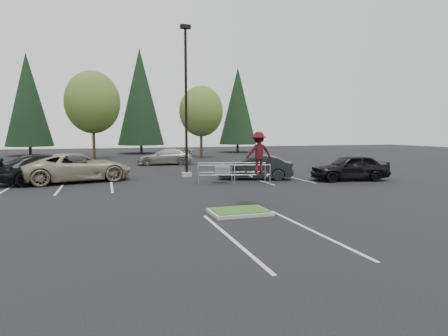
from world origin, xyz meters
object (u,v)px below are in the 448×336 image
object	(u,v)px
car_r_charc	(256,167)
car_far_silver	(165,157)
car_r_black	(350,167)
decid_c	(201,113)
conif_c	(238,106)
light_pole	(186,110)
decid_b	(93,104)
cart_corral	(225,171)
conif_b	(140,97)
car_l_black	(50,169)
car_l_tan	(77,167)
conif_a	(28,100)
skateboarder	(259,153)

from	to	relation	value
car_r_charc	car_far_silver	xyz separation A→B (m)	(-3.98, 12.43, -0.03)
car_r_black	car_far_silver	distance (m)	17.54
decid_c	conif_c	distance (m)	12.65
light_pole	decid_b	size ratio (longest dim) A/B	1.05
car_r_black	cart_corral	bearing A→B (deg)	-89.12
conif_c	conif_b	bearing A→B (deg)	175.91
conif_b	conif_c	world-z (taller)	conif_b
car_far_silver	car_r_black	bearing A→B (deg)	39.14
decid_b	car_r_charc	world-z (taller)	decid_b
decid_b	conif_b	xyz separation A→B (m)	(6.01, 9.97, 1.81)
light_pole	car_l_black	world-z (taller)	light_pole
car_l_tan	car_r_charc	xyz separation A→B (m)	(11.00, -2.16, -0.11)
decid_b	car_far_silver	size ratio (longest dim) A/B	1.87
car_l_tan	car_far_silver	size ratio (longest dim) A/B	1.25
decid_b	conif_a	world-z (taller)	conif_a
conif_b	car_r_black	bearing A→B (deg)	-73.38
decid_b	car_far_silver	world-z (taller)	decid_b
light_pole	car_far_silver	size ratio (longest dim) A/B	1.97
conif_c	car_r_black	world-z (taller)	conif_c
cart_corral	car_l_black	xyz separation A→B (m)	(-10.03, 3.28, 0.12)
decid_c	light_pole	bearing A→B (deg)	-107.11
conif_c	car_r_black	size ratio (longest dim) A/B	2.58
light_pole	decid_c	size ratio (longest dim) A/B	1.21
decid_b	conif_c	distance (m)	21.94
skateboarder	car_l_black	xyz separation A→B (m)	(-9.20, 10.39, -1.35)
car_l_tan	decid_b	bearing A→B (deg)	-15.94
car_l_black	car_far_silver	size ratio (longest dim) A/B	1.17
car_l_black	conif_a	bearing A→B (deg)	-7.22
conif_b	car_l_tan	size ratio (longest dim) A/B	2.25
car_l_black	car_r_black	bearing A→B (deg)	-122.76
car_r_charc	car_far_silver	bearing A→B (deg)	-140.55
conif_a	conif_b	xyz separation A→B (m)	(14.00, 0.50, 0.75)
light_pole	skateboarder	world-z (taller)	light_pole
decid_c	car_l_black	size ratio (longest dim) A/B	1.39
conif_a	car_l_black	size ratio (longest dim) A/B	2.15
conif_c	cart_corral	distance (m)	34.15
conif_c	cart_corral	bearing A→B (deg)	-110.87
car_far_silver	conif_a	bearing A→B (deg)	-135.02
conif_a	car_l_tan	size ratio (longest dim) A/B	2.02
car_r_black	conif_a	bearing A→B (deg)	-135.20
decid_c	conif_b	xyz separation A→B (m)	(-5.99, 10.67, 2.59)
conif_b	car_l_tan	distance (m)	30.52
decid_c	car_r_black	xyz separation A→B (m)	(4.01, -22.83, -4.43)
car_l_black	car_far_silver	bearing A→B (deg)	-58.46
skateboarder	car_r_charc	world-z (taller)	skateboarder
skateboarder	car_l_tan	bearing A→B (deg)	-49.55
conif_b	car_l_tan	world-z (taller)	conif_b
decid_b	decid_c	bearing A→B (deg)	-3.34
skateboarder	car_r_black	world-z (taller)	skateboarder
skateboarder	car_far_silver	xyz separation A→B (m)	(-0.68, 20.76, -1.48)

